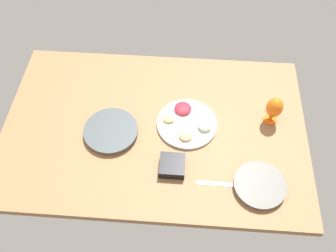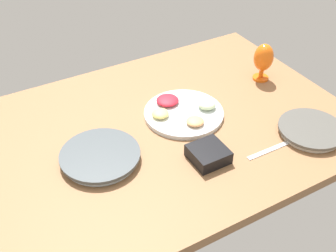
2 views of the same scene
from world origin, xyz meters
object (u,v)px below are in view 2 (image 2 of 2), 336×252
at_px(dinner_plate_left, 100,157).
at_px(fruit_platter, 183,112).
at_px(square_bowl_black, 208,153).
at_px(dinner_plate_right, 311,130).
at_px(hurricane_glass_orange, 263,59).

bearing_deg(dinner_plate_left, fruit_platter, 12.13).
bearing_deg(fruit_platter, dinner_plate_left, -167.87).
relative_size(dinner_plate_left, fruit_platter, 0.89).
distance_m(dinner_plate_left, square_bowl_black, 0.38).
relative_size(dinner_plate_right, fruit_platter, 0.78).
distance_m(hurricane_glass_orange, square_bowl_black, 0.61).
height_order(dinner_plate_left, square_bowl_black, square_bowl_black).
distance_m(dinner_plate_left, fruit_platter, 0.40).
bearing_deg(fruit_platter, square_bowl_black, -102.69).
xyz_separation_m(hurricane_glass_orange, square_bowl_black, (-0.50, -0.33, -0.08)).
bearing_deg(dinner_plate_left, hurricane_glass_orange, 9.87).
xyz_separation_m(dinner_plate_left, fruit_platter, (0.39, 0.08, -0.00)).
bearing_deg(hurricane_glass_orange, dinner_plate_right, -102.02).
bearing_deg(hurricane_glass_orange, dinner_plate_left, -170.13).
relative_size(dinner_plate_left, dinner_plate_right, 1.14).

